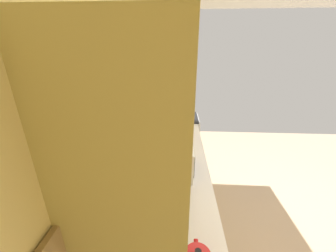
% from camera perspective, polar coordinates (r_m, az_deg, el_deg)
% --- Properties ---
extents(ground_plane, '(6.21, 6.21, 0.00)m').
position_cam_1_polar(ground_plane, '(2.86, 29.36, -26.46)').
color(ground_plane, tan).
extents(wall_back, '(4.00, 0.12, 2.64)m').
position_cam_1_polar(wall_back, '(1.86, -8.08, -0.37)').
color(wall_back, '#E8D07E').
rests_on(wall_back, ground_plane).
extents(counter_run, '(3.12, 0.62, 0.92)m').
position_cam_1_polar(counter_run, '(2.02, 2.25, -28.23)').
color(counter_run, tan).
rests_on(counter_run, ground_plane).
extents(upper_cabinets, '(1.97, 0.33, 0.55)m').
position_cam_1_polar(upper_cabinets, '(1.34, -2.59, 12.35)').
color(upper_cabinets, tan).
extents(oven_range, '(0.63, 0.65, 1.10)m').
position_cam_1_polar(oven_range, '(3.53, 3.35, -4.35)').
color(oven_range, '#B7BABF').
rests_on(oven_range, ground_plane).
extents(microwave, '(0.48, 0.33, 0.28)m').
position_cam_1_polar(microwave, '(1.86, 2.16, -8.98)').
color(microwave, white).
rests_on(microwave, counter_run).
extents(bowl, '(0.17, 0.17, 0.05)m').
position_cam_1_polar(bowl, '(2.60, 5.41, -2.55)').
color(bowl, '#D84C47').
rests_on(bowl, counter_run).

